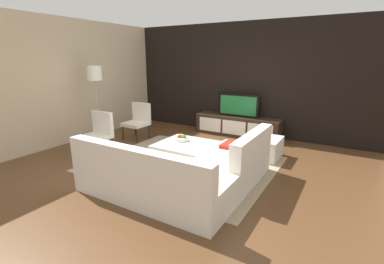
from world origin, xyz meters
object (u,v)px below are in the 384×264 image
(floor_lamp, at_px, (95,78))
(fruit_bowl, at_px, (182,138))
(accent_chair_far, at_px, (138,119))
(ottoman, at_px, (262,147))
(accent_chair_near, at_px, (99,131))
(media_console, at_px, (237,126))
(coffee_table, at_px, (187,153))
(sectional_couch, at_px, (186,173))
(television, at_px, (238,105))

(floor_lamp, xyz_separation_m, fruit_bowl, (2.29, 0.02, -1.07))
(accent_chair_far, bearing_deg, ottoman, 10.36)
(accent_chair_near, bearing_deg, fruit_bowl, 24.07)
(media_console, bearing_deg, coffee_table, -92.49)
(floor_lamp, bearing_deg, ottoman, 15.16)
(media_console, relative_size, ottoman, 3.09)
(coffee_table, bearing_deg, ottoman, 43.30)
(sectional_couch, height_order, coffee_table, sectional_couch)
(television, xyz_separation_m, floor_lamp, (-2.57, -2.21, 0.72))
(accent_chair_near, xyz_separation_m, fruit_bowl, (1.65, 0.58, -0.06))
(sectional_couch, bearing_deg, floor_lamp, 160.77)
(fruit_bowl, bearing_deg, floor_lamp, -179.59)
(sectional_couch, xyz_separation_m, fruit_bowl, (-0.77, 1.08, 0.14))
(accent_chair_near, xyz_separation_m, floor_lamp, (-0.65, 0.56, 1.01))
(sectional_couch, xyz_separation_m, ottoman, (0.53, 2.04, -0.09))
(accent_chair_near, bearing_deg, accent_chair_far, 98.12)
(sectional_couch, distance_m, accent_chair_far, 3.08)
(television, height_order, sectional_couch, television)
(coffee_table, xyz_separation_m, accent_chair_far, (-1.90, 0.81, 0.29))
(media_console, distance_m, television, 0.53)
(fruit_bowl, bearing_deg, accent_chair_far, 157.67)
(floor_lamp, distance_m, accent_chair_far, 1.37)
(media_console, distance_m, coffee_table, 2.30)
(media_console, height_order, fruit_bowl, fruit_bowl)
(sectional_couch, distance_m, coffee_table, 1.15)
(television, relative_size, accent_chair_near, 1.21)
(floor_lamp, bearing_deg, accent_chair_far, 51.93)
(coffee_table, relative_size, floor_lamp, 0.60)
(floor_lamp, bearing_deg, television, 40.74)
(media_console, xyz_separation_m, accent_chair_far, (-2.00, -1.49, 0.24))
(media_console, height_order, floor_lamp, floor_lamp)
(floor_lamp, distance_m, fruit_bowl, 2.53)
(television, distance_m, accent_chair_far, 2.51)
(ottoman, height_order, fruit_bowl, fruit_bowl)
(coffee_table, xyz_separation_m, fruit_bowl, (-0.18, 0.10, 0.23))
(accent_chair_near, bearing_deg, coffee_table, 19.41)
(fruit_bowl, bearing_deg, accent_chair_near, -160.57)
(television, bearing_deg, ottoman, -50.54)
(media_console, bearing_deg, sectional_couch, -81.48)
(coffee_table, height_order, accent_chair_near, accent_chair_near)
(fruit_bowl, xyz_separation_m, accent_chair_far, (-1.72, 0.71, 0.06))
(fruit_bowl, bearing_deg, ottoman, 36.37)
(sectional_couch, relative_size, accent_chair_far, 2.63)
(sectional_couch, bearing_deg, accent_chair_far, 144.29)
(ottoman, relative_size, accent_chair_far, 0.80)
(media_console, bearing_deg, accent_chair_near, -124.71)
(television, bearing_deg, sectional_couch, -81.48)
(media_console, bearing_deg, television, 90.00)
(accent_chair_near, distance_m, ottoman, 3.33)
(media_console, relative_size, accent_chair_far, 2.49)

